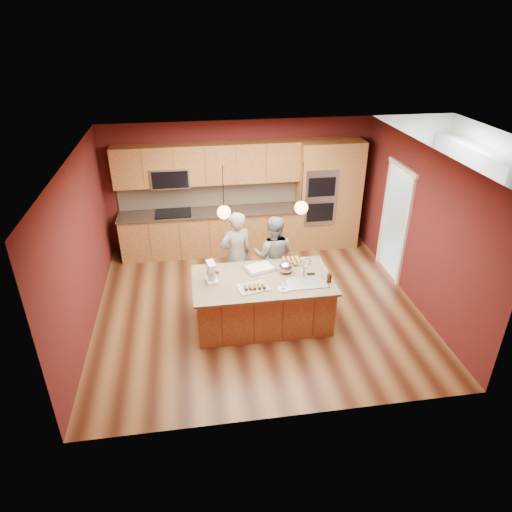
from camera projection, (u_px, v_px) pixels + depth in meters
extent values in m
plane|color=#3E1D10|center=(258.00, 306.00, 8.01)|extent=(5.50, 5.50, 0.00)
plane|color=silver|center=(258.00, 155.00, 6.73)|extent=(5.50, 5.50, 0.00)
plane|color=#501716|center=(239.00, 186.00, 9.55)|extent=(5.50, 0.00, 5.50)
plane|color=#501716|center=(292.00, 332.00, 5.19)|extent=(5.50, 0.00, 5.50)
plane|color=#501716|center=(81.00, 249.00, 7.00)|extent=(0.00, 5.00, 5.00)
plane|color=#501716|center=(418.00, 226.00, 7.73)|extent=(0.00, 5.00, 5.00)
cube|color=brown|center=(211.00, 233.00, 9.63)|extent=(3.70, 0.60, 0.90)
cube|color=black|center=(210.00, 212.00, 9.40)|extent=(3.74, 0.64, 0.04)
cube|color=#C3B391|center=(209.00, 193.00, 9.51)|extent=(3.70, 0.03, 0.56)
cube|color=brown|center=(207.00, 164.00, 9.04)|extent=(3.70, 0.36, 0.80)
cube|color=black|center=(173.00, 213.00, 9.27)|extent=(0.72, 0.52, 0.03)
cube|color=#A9ABB1|center=(170.00, 177.00, 9.03)|extent=(0.76, 0.40, 0.40)
cube|color=brown|center=(317.00, 196.00, 9.59)|extent=(0.80, 0.60, 2.30)
cube|color=#A9ABB1|center=(321.00, 198.00, 9.31)|extent=(0.66, 0.04, 1.20)
cube|color=brown|center=(346.00, 194.00, 9.68)|extent=(0.50, 0.60, 2.30)
plane|color=beige|center=(421.00, 259.00, 9.54)|extent=(2.60, 2.60, 0.00)
plane|color=silver|center=(475.00, 196.00, 9.02)|extent=(0.00, 2.70, 2.70)
cube|color=silver|center=(473.00, 167.00, 8.71)|extent=(0.35, 2.40, 0.75)
cylinder|color=black|center=(223.00, 189.00, 6.44)|extent=(0.01, 0.01, 0.70)
sphere|color=#FA9C4E|center=(224.00, 212.00, 6.60)|extent=(0.20, 0.20, 0.20)
cylinder|color=black|center=(302.00, 185.00, 6.59)|extent=(0.01, 0.01, 0.70)
sphere|color=#FA9C4E|center=(301.00, 208.00, 6.76)|extent=(0.20, 0.20, 0.20)
cube|color=brown|center=(262.00, 302.00, 7.44)|extent=(2.12, 1.15, 0.78)
cube|color=tan|center=(262.00, 280.00, 7.25)|extent=(2.22, 1.25, 0.04)
cube|color=#A9ABB1|center=(306.00, 287.00, 7.17)|extent=(0.64, 0.37, 0.18)
imported|color=black|center=(236.00, 255.00, 7.96)|extent=(0.69, 0.57, 1.62)
imported|color=slate|center=(274.00, 256.00, 8.08)|extent=(0.86, 0.75, 1.50)
cube|color=white|center=(212.00, 280.00, 7.15)|extent=(0.22, 0.26, 0.05)
cube|color=white|center=(211.00, 270.00, 7.17)|extent=(0.10, 0.09, 0.23)
cube|color=white|center=(211.00, 265.00, 7.04)|extent=(0.16, 0.25, 0.09)
cylinder|color=silver|center=(212.00, 278.00, 7.09)|extent=(0.13, 0.13, 0.12)
cube|color=silver|center=(260.00, 268.00, 7.51)|extent=(0.58, 0.49, 0.03)
cube|color=silver|center=(260.00, 267.00, 7.50)|extent=(0.50, 0.41, 0.02)
cube|color=#A9ABB1|center=(253.00, 287.00, 7.00)|extent=(0.53, 0.43, 0.02)
ellipsoid|color=silver|center=(286.00, 267.00, 7.38)|extent=(0.23, 0.23, 0.20)
cylinder|color=silver|center=(284.00, 289.00, 6.96)|extent=(0.18, 0.18, 0.01)
cylinder|color=#321809|center=(329.00, 278.00, 7.12)|extent=(0.08, 0.08, 0.15)
cube|color=black|center=(311.00, 274.00, 7.37)|extent=(0.13, 0.08, 0.01)
cube|color=white|center=(456.00, 244.00, 9.17)|extent=(0.66, 0.67, 0.89)
cube|color=white|center=(441.00, 232.00, 9.66)|extent=(0.60, 0.61, 0.89)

